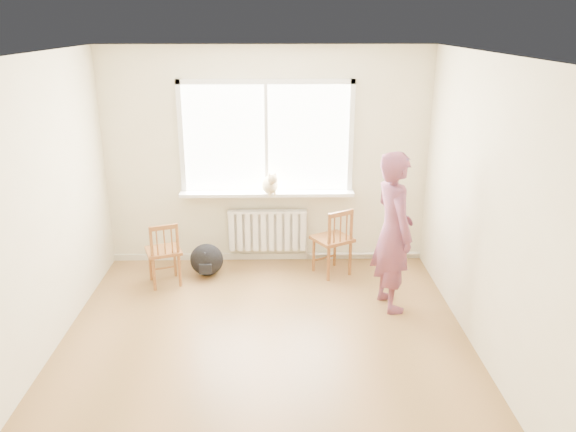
{
  "coord_description": "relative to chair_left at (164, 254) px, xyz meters",
  "views": [
    {
      "loc": [
        0.13,
        -4.52,
        2.97
      ],
      "look_at": [
        0.24,
        1.2,
        0.96
      ],
      "focal_mm": 35.0,
      "sensor_mm": 36.0,
      "label": 1
    }
  ],
  "objects": [
    {
      "name": "person",
      "position": [
        2.54,
        -0.56,
        0.47
      ],
      "size": [
        0.54,
        0.71,
        1.73
      ],
      "primitive_type": "imported",
      "rotation": [
        0.0,
        0.0,
        1.8
      ],
      "color": "#B13B4E",
      "rests_on": "floor"
    },
    {
      "name": "windowsill",
      "position": [
        1.19,
        0.63,
        0.53
      ],
      "size": [
        2.15,
        0.22,
        0.04
      ],
      "primitive_type": "cube",
      "color": "white",
      "rests_on": "back_wall"
    },
    {
      "name": "floor",
      "position": [
        1.19,
        -1.51,
        -0.4
      ],
      "size": [
        4.5,
        4.5,
        0.0
      ],
      "primitive_type": "plane",
      "color": "olive",
      "rests_on": "ground"
    },
    {
      "name": "window",
      "position": [
        1.19,
        0.71,
        1.27
      ],
      "size": [
        2.12,
        0.05,
        1.42
      ],
      "color": "white",
      "rests_on": "back_wall"
    },
    {
      "name": "radiator",
      "position": [
        1.19,
        0.65,
        0.04
      ],
      "size": [
        1.0,
        0.12,
        0.55
      ],
      "color": "white",
      "rests_on": "back_wall"
    },
    {
      "name": "chair_right",
      "position": [
        2.01,
        0.25,
        0.03
      ],
      "size": [
        0.56,
        0.56,
        0.85
      ],
      "rotation": [
        0.0,
        0.0,
        3.66
      ],
      "color": "#925F2A",
      "rests_on": "floor"
    },
    {
      "name": "cat",
      "position": [
        1.24,
        0.54,
        0.68
      ],
      "size": [
        0.26,
        0.45,
        0.31
      ],
      "rotation": [
        0.0,
        0.0,
        0.23
      ],
      "color": "beige",
      "rests_on": "windowsill"
    },
    {
      "name": "chair_left",
      "position": [
        0.0,
        0.0,
        0.0
      ],
      "size": [
        0.49,
        0.48,
        0.78
      ],
      "rotation": [
        0.0,
        0.0,
        3.49
      ],
      "color": "#925F2A",
      "rests_on": "floor"
    },
    {
      "name": "backpack",
      "position": [
        0.45,
        0.26,
        -0.19
      ],
      "size": [
        0.49,
        0.44,
        0.4
      ],
      "primitive_type": "ellipsoid",
      "rotation": [
        0.0,
        0.0,
        0.41
      ],
      "color": "black",
      "rests_on": "floor"
    },
    {
      "name": "ceiling",
      "position": [
        1.19,
        -1.51,
        2.3
      ],
      "size": [
        4.5,
        4.5,
        0.0
      ],
      "primitive_type": "plane",
      "rotation": [
        3.14,
        0.0,
        0.0
      ],
      "color": "white",
      "rests_on": "back_wall"
    },
    {
      "name": "back_wall",
      "position": [
        1.19,
        0.74,
        0.95
      ],
      "size": [
        4.0,
        0.01,
        2.7
      ],
      "primitive_type": "cube",
      "color": "beige",
      "rests_on": "ground"
    },
    {
      "name": "baseboard",
      "position": [
        1.19,
        0.72,
        -0.36
      ],
      "size": [
        4.0,
        0.03,
        0.08
      ],
      "primitive_type": "cube",
      "color": "beige",
      "rests_on": "ground"
    },
    {
      "name": "heating_pipe",
      "position": [
        2.44,
        0.68,
        -0.32
      ],
      "size": [
        1.4,
        0.04,
        0.04
      ],
      "primitive_type": "cylinder",
      "rotation": [
        0.0,
        1.57,
        0.0
      ],
      "color": "silver",
      "rests_on": "back_wall"
    }
  ]
}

